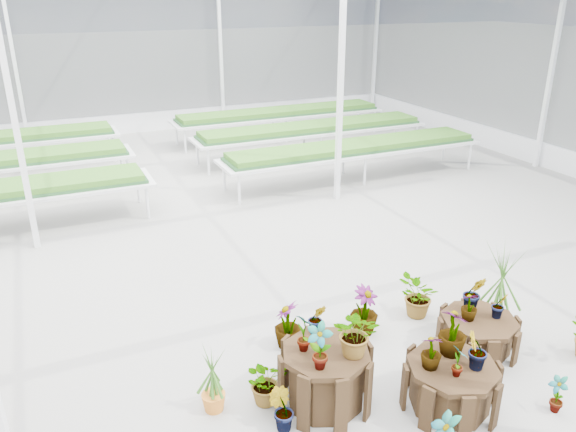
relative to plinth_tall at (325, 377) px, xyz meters
name	(u,v)px	position (x,y,z in m)	size (l,w,h in m)	color
ground_plane	(286,322)	(0.27, 1.65, -0.34)	(24.00, 24.00, 0.00)	gray
greenhouse_shell	(285,163)	(0.27, 1.65, 1.91)	(18.00, 24.00, 4.50)	white
steel_frame	(285,163)	(0.27, 1.65, 1.91)	(18.00, 24.00, 4.50)	silver
nursery_benches	(164,158)	(0.27, 8.85, 0.08)	(16.00, 7.00, 0.84)	silver
plinth_tall	(325,377)	(0.00, 0.00, 0.00)	(0.99, 0.99, 0.67)	#312011
plinth_mid	(451,386)	(1.20, -0.60, -0.07)	(1.00, 1.00, 0.53)	#312011
plinth_low	(477,334)	(2.20, 0.10, -0.12)	(0.97, 0.97, 0.44)	#312011
nursery_plants	(403,331)	(1.13, 0.20, 0.15)	(4.91, 3.17, 1.31)	#32621D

